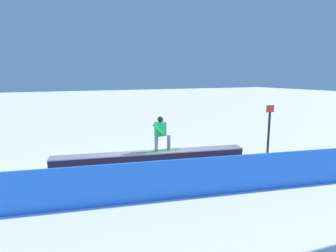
% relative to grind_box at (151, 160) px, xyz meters
% --- Properties ---
extents(ground_plane, '(120.00, 120.00, 0.00)m').
position_rel_grind_box_xyz_m(ground_plane, '(0.00, 0.00, -0.29)').
color(ground_plane, white).
extents(grind_box, '(7.38, 2.06, 0.64)m').
position_rel_grind_box_xyz_m(grind_box, '(0.00, 0.00, 0.00)').
color(grind_box, black).
rests_on(grind_box, ground_plane).
extents(snowboarder, '(1.50, 0.46, 1.36)m').
position_rel_grind_box_xyz_m(snowboarder, '(-0.37, 0.09, 1.08)').
color(snowboarder, '#3F9049').
rests_on(snowboarder, grind_box).
extents(safety_fence, '(12.35, 2.53, 1.17)m').
position_rel_grind_box_xyz_m(safety_fence, '(0.00, 3.02, 0.30)').
color(safety_fence, blue).
rests_on(safety_fence, ground_plane).
extents(trail_marker, '(0.40, 0.10, 2.27)m').
position_rel_grind_box_xyz_m(trail_marker, '(-5.17, 0.75, 0.92)').
color(trail_marker, '#262628').
rests_on(trail_marker, ground_plane).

